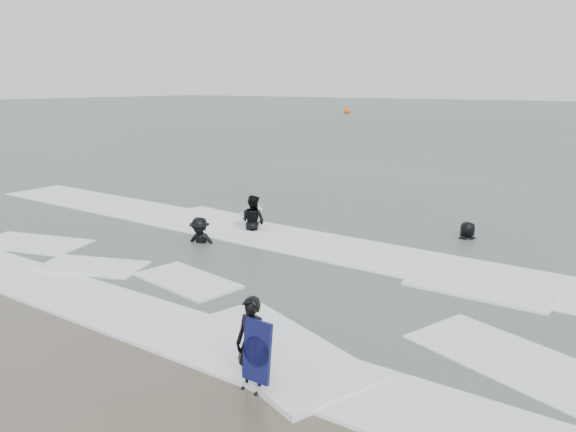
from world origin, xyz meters
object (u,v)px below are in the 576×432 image
Objects in this scene: surfer_wading at (253,232)px; surfer_centre at (252,390)px; buoy at (347,111)px; surfer_breaker at (200,245)px; surfer_right_far at (467,240)px.

surfer_centre is at bearing 129.83° from surfer_wading.
surfer_wading reaches higher than surfer_centre.
surfer_centre is 84.01m from buoy.
buoy is (-33.82, 68.18, 0.42)m from surfer_breaker.
surfer_right_far is (6.42, 5.24, 0.00)m from surfer_breaker.
surfer_centre is at bearing -58.23° from surfer_breaker.
buoy reaches higher than surfer_right_far.
surfer_right_far is 74.70m from buoy.
surfer_centre is 0.93× the size of surfer_breaker.
buoy is at bearing -61.75° from surfer_wading.
surfer_wading is at bearing -62.64° from buoy.
surfer_wading reaches higher than surfer_breaker.
surfer_right_far reaches higher than surfer_centre.
surfer_breaker is 8.29m from surfer_right_far.
surfer_breaker is at bearing 138.94° from surfer_centre.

